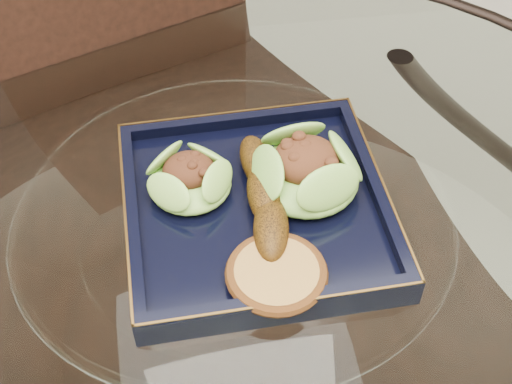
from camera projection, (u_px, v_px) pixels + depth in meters
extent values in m
cylinder|color=white|center=(235.00, 253.00, 0.73)|extent=(1.10, 1.10, 0.01)
torus|color=black|center=(235.00, 253.00, 0.73)|extent=(1.13, 1.13, 0.02)
cylinder|color=black|center=(367.00, 237.00, 1.24)|extent=(0.04, 0.04, 0.75)
cylinder|color=black|center=(38.00, 294.00, 1.16)|extent=(0.04, 0.04, 0.75)
cube|color=black|center=(200.00, 265.00, 1.13)|extent=(0.49, 0.49, 0.04)
cube|color=black|center=(134.00, 82.00, 1.05)|extent=(0.36, 0.14, 0.42)
cylinder|color=black|center=(334.00, 368.00, 1.25)|extent=(0.03, 0.03, 0.41)
cylinder|color=black|center=(87.00, 313.00, 1.33)|extent=(0.03, 0.03, 0.41)
cylinder|color=black|center=(240.00, 242.00, 1.44)|extent=(0.03, 0.03, 0.41)
cube|color=black|center=(256.00, 211.00, 0.75)|extent=(0.28, 0.28, 0.02)
ellipsoid|color=olive|center=(190.00, 180.00, 0.74)|extent=(0.11, 0.11, 0.03)
ellipsoid|color=#55982C|center=(306.00, 173.00, 0.74)|extent=(0.14, 0.14, 0.04)
ellipsoid|color=#563309|center=(264.00, 195.00, 0.73)|extent=(0.05, 0.17, 0.03)
cylinder|color=#B6853C|center=(276.00, 275.00, 0.67)|extent=(0.09, 0.09, 0.02)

